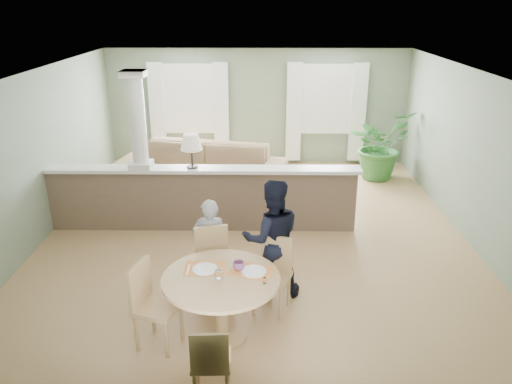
{
  "coord_description": "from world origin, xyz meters",
  "views": [
    {
      "loc": [
        0.11,
        -7.67,
        3.73
      ],
      "look_at": [
        0.03,
        -1.0,
        1.14
      ],
      "focal_mm": 35.0,
      "sensor_mm": 36.0,
      "label": 1
    }
  ],
  "objects_px": {
    "sofa": "(201,170)",
    "chair_far_boy": "(213,262)",
    "chair_far_man": "(274,271)",
    "dining_table": "(222,289)",
    "chair_near": "(211,360)",
    "houseplant": "(379,145)",
    "child_person": "(210,245)",
    "man_person": "(272,239)",
    "chair_side": "(151,301)"
  },
  "relations": [
    {
      "from": "man_person",
      "to": "dining_table",
      "type": "bearing_deg",
      "value": 50.21
    },
    {
      "from": "chair_far_boy",
      "to": "sofa",
      "type": "bearing_deg",
      "value": 84.09
    },
    {
      "from": "houseplant",
      "to": "chair_far_boy",
      "type": "relative_size",
      "value": 1.48
    },
    {
      "from": "chair_side",
      "to": "man_person",
      "type": "bearing_deg",
      "value": -34.4
    },
    {
      "from": "houseplant",
      "to": "chair_far_boy",
      "type": "xyz_separation_m",
      "value": [
        -3.2,
        -4.91,
        -0.19
      ]
    },
    {
      "from": "man_person",
      "to": "chair_far_boy",
      "type": "bearing_deg",
      "value": 4.59
    },
    {
      "from": "dining_table",
      "to": "chair_near",
      "type": "xyz_separation_m",
      "value": [
        -0.04,
        -0.99,
        -0.17
      ]
    },
    {
      "from": "chair_near",
      "to": "man_person",
      "type": "distance_m",
      "value": 2.07
    },
    {
      "from": "child_person",
      "to": "chair_near",
      "type": "bearing_deg",
      "value": 90.78
    },
    {
      "from": "chair_near",
      "to": "sofa",
      "type": "bearing_deg",
      "value": -85.0
    },
    {
      "from": "houseplant",
      "to": "chair_near",
      "type": "distance_m",
      "value": 7.36
    },
    {
      "from": "houseplant",
      "to": "chair_far_man",
      "type": "relative_size",
      "value": 1.57
    },
    {
      "from": "sofa",
      "to": "man_person",
      "type": "distance_m",
      "value": 4.0
    },
    {
      "from": "sofa",
      "to": "child_person",
      "type": "distance_m",
      "value": 3.67
    },
    {
      "from": "sofa",
      "to": "chair_far_man",
      "type": "height_order",
      "value": "sofa"
    },
    {
      "from": "dining_table",
      "to": "chair_side",
      "type": "distance_m",
      "value": 0.8
    },
    {
      "from": "sofa",
      "to": "chair_side",
      "type": "xyz_separation_m",
      "value": [
        -0.01,
        -4.83,
        0.07
      ]
    },
    {
      "from": "child_person",
      "to": "man_person",
      "type": "distance_m",
      "value": 0.85
    },
    {
      "from": "chair_far_boy",
      "to": "chair_far_man",
      "type": "bearing_deg",
      "value": -26.19
    },
    {
      "from": "chair_far_boy",
      "to": "child_person",
      "type": "distance_m",
      "value": 0.32
    },
    {
      "from": "dining_table",
      "to": "chair_near",
      "type": "distance_m",
      "value": 1.0
    },
    {
      "from": "chair_far_boy",
      "to": "chair_near",
      "type": "height_order",
      "value": "chair_far_boy"
    },
    {
      "from": "chair_far_boy",
      "to": "chair_far_man",
      "type": "distance_m",
      "value": 0.79
    },
    {
      "from": "dining_table",
      "to": "man_person",
      "type": "xyz_separation_m",
      "value": [
        0.58,
        0.96,
        0.17
      ]
    },
    {
      "from": "child_person",
      "to": "dining_table",
      "type": "bearing_deg",
      "value": 97.73
    },
    {
      "from": "chair_side",
      "to": "sofa",
      "type": "bearing_deg",
      "value": 17.37
    },
    {
      "from": "chair_far_boy",
      "to": "child_person",
      "type": "bearing_deg",
      "value": 87.99
    },
    {
      "from": "houseplant",
      "to": "man_person",
      "type": "bearing_deg",
      "value": -117.26
    },
    {
      "from": "child_person",
      "to": "houseplant",
      "type": "bearing_deg",
      "value": -130.0
    },
    {
      "from": "dining_table",
      "to": "child_person",
      "type": "bearing_deg",
      "value": 102.47
    },
    {
      "from": "houseplant",
      "to": "chair_side",
      "type": "bearing_deg",
      "value": -123.27
    },
    {
      "from": "chair_far_man",
      "to": "chair_near",
      "type": "distance_m",
      "value": 1.74
    },
    {
      "from": "sofa",
      "to": "chair_far_man",
      "type": "relative_size",
      "value": 3.49
    },
    {
      "from": "chair_far_man",
      "to": "man_person",
      "type": "xyz_separation_m",
      "value": [
        -0.02,
        0.33,
        0.29
      ]
    },
    {
      "from": "sofa",
      "to": "man_person",
      "type": "xyz_separation_m",
      "value": [
        1.37,
        -3.75,
        0.33
      ]
    },
    {
      "from": "sofa",
      "to": "chair_far_boy",
      "type": "distance_m",
      "value": 3.97
    },
    {
      "from": "dining_table",
      "to": "man_person",
      "type": "bearing_deg",
      "value": 58.78
    },
    {
      "from": "chair_near",
      "to": "chair_side",
      "type": "relative_size",
      "value": 0.84
    },
    {
      "from": "man_person",
      "to": "chair_near",
      "type": "bearing_deg",
      "value": 63.7
    },
    {
      "from": "sofa",
      "to": "child_person",
      "type": "height_order",
      "value": "child_person"
    },
    {
      "from": "man_person",
      "to": "child_person",
      "type": "bearing_deg",
      "value": -16.78
    },
    {
      "from": "houseplant",
      "to": "child_person",
      "type": "distance_m",
      "value": 5.66
    },
    {
      "from": "chair_far_man",
      "to": "child_person",
      "type": "relative_size",
      "value": 0.73
    },
    {
      "from": "chair_side",
      "to": "chair_near",
      "type": "bearing_deg",
      "value": -121.66
    },
    {
      "from": "chair_near",
      "to": "houseplant",
      "type": "bearing_deg",
      "value": -117.05
    },
    {
      "from": "sofa",
      "to": "houseplant",
      "type": "bearing_deg",
      "value": 26.84
    },
    {
      "from": "chair_far_boy",
      "to": "chair_side",
      "type": "height_order",
      "value": "chair_side"
    },
    {
      "from": "houseplant",
      "to": "chair_near",
      "type": "xyz_separation_m",
      "value": [
        -3.06,
        -6.69,
        -0.28
      ]
    },
    {
      "from": "man_person",
      "to": "chair_side",
      "type": "bearing_deg",
      "value": 29.55
    },
    {
      "from": "chair_far_boy",
      "to": "man_person",
      "type": "distance_m",
      "value": 0.82
    }
  ]
}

